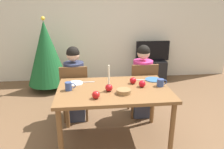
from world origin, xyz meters
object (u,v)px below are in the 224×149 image
person_left_child (75,85)px  apple_by_right_mug (142,84)px  tv_stand (151,70)px  plate_left (75,83)px  person_right_child (142,83)px  dining_table (114,95)px  bowl_walnuts (124,91)px  christmas_tree (46,53)px  apple_near_candle (96,95)px  chair_right (143,87)px  candle_centerpiece (109,86)px  chair_left (75,90)px  mug_left (69,86)px  tv (153,51)px  mug_right (161,83)px  plate_right (153,80)px  apple_by_left_plate (133,80)px

person_left_child → apple_by_right_mug: person_left_child is taller
tv_stand → plate_left: size_ratio=3.18×
tv_stand → plate_left: 2.71m
person_right_child → tv_stand: (0.65, 1.66, -0.33)m
dining_table → apple_by_right_mug: size_ratio=16.08×
bowl_walnuts → christmas_tree: bearing=120.7°
tv_stand → apple_near_candle: (-1.41, -2.57, 0.55)m
chair_right → christmas_tree: 2.20m
christmas_tree → candle_centerpiece: christmas_tree is taller
chair_left → plate_left: bearing=-84.2°
plate_left → mug_left: 0.23m
chair_left → tv: 2.41m
person_left_child → mug_right: person_left_child is taller
chair_right → candle_centerpiece: 0.96m
person_right_child → plate_right: person_right_child is taller
dining_table → tv_stand: bearing=62.8°
chair_left → mug_right: bearing=-27.5°
christmas_tree → bowl_walnuts: 2.48m
apple_near_candle → apple_by_right_mug: apple_near_candle is taller
chair_right → apple_by_left_plate: chair_right is taller
person_left_child → apple_near_candle: person_left_child is taller
mug_right → apple_by_right_mug: 0.24m
person_left_child → apple_by_right_mug: 1.11m
apple_near_candle → chair_left: bearing=108.6°
person_right_child → bowl_walnuts: (-0.43, -0.80, 0.21)m
tv → apple_by_right_mug: size_ratio=9.08×
mug_left → apple_near_candle: size_ratio=1.46×
chair_left → apple_by_left_plate: size_ratio=10.33×
chair_right → bowl_walnuts: 0.92m
chair_right → tv: 1.83m
bowl_walnuts → person_right_child: bearing=61.7°
dining_table → apple_by_right_mug: apple_by_right_mug is taller
chair_left → mug_right: chair_left is taller
chair_right → bowl_walnuts: chair_right is taller
apple_near_candle → apple_by_left_plate: apple_near_candle is taller
plate_right → chair_right: bearing=98.3°
chair_left → tv_stand: bearing=44.7°
candle_centerpiece → plate_right: candle_centerpiece is taller
plate_right → apple_by_right_mug: 0.32m
candle_centerpiece → apple_near_candle: (-0.16, -0.19, -0.02)m
person_left_child → tv: 2.39m
tv_stand → candle_centerpiece: candle_centerpiece is taller
person_left_child → bowl_walnuts: (0.63, -0.80, 0.21)m
dining_table → tv: bearing=62.8°
chair_left → plate_right: chair_left is taller
tv_stand → tv: (0.00, 0.00, 0.47)m
dining_table → candle_centerpiece: bearing=-132.5°
apple_by_right_mug → person_left_child: bearing=145.2°
tv → apple_near_candle: size_ratio=8.90×
person_left_child → bowl_walnuts: 1.04m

